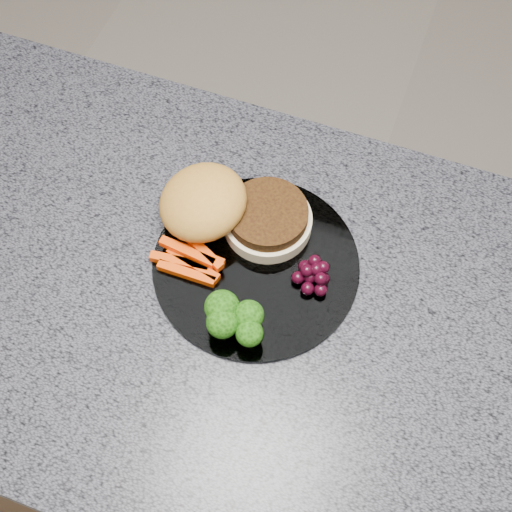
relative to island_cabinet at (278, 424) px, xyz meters
The scene contains 8 objects.
room 0.92m from the island_cabinet, ahead, with size 4.02×4.02×2.70m.
island_cabinet is the anchor object (origin of this frame).
countertop 0.45m from the island_cabinet, ahead, with size 1.20×0.60×0.04m, color #52525D.
plate 0.48m from the island_cabinet, 138.15° to the left, with size 0.26×0.26×0.01m, color white.
burger 0.53m from the island_cabinet, 139.64° to the left, with size 0.23×0.16×0.06m.
carrot_sticks 0.50m from the island_cabinet, 168.14° to the left, with size 0.09×0.06×0.02m.
broccoli 0.51m from the island_cabinet, 148.85° to the right, with size 0.08×0.06×0.05m.
grape_bunch 0.49m from the island_cabinet, 78.47° to the left, with size 0.05×0.05×0.03m.
Camera 1 is at (0.08, -0.34, 1.69)m, focal length 50.00 mm.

